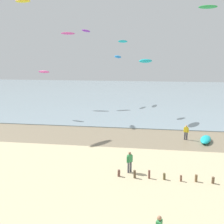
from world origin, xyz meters
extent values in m
cube|color=#84755B|center=(0.00, 20.39, 0.00)|extent=(120.00, 7.45, 0.01)
cube|color=#7F939E|center=(0.00, 59.11, 0.05)|extent=(160.00, 70.00, 0.10)
cylinder|color=brown|center=(0.43, 10.13, 0.26)|extent=(0.22, 0.21, 0.53)
cylinder|color=brown|center=(1.65, 10.03, 0.31)|extent=(0.20, 0.21, 0.64)
cylinder|color=brown|center=(2.74, 10.13, 0.32)|extent=(0.17, 0.19, 0.65)
cylinder|color=brown|center=(3.86, 10.11, 0.25)|extent=(0.21, 0.20, 0.51)
cylinder|color=brown|center=(5.07, 10.00, 0.23)|extent=(0.17, 0.15, 0.47)
cylinder|color=brown|center=(6.17, 10.10, 0.27)|extent=(0.19, 0.21, 0.54)
cylinder|color=brown|center=(7.33, 9.99, 0.24)|extent=(0.20, 0.22, 0.50)
cylinder|color=#383842|center=(6.59, 20.35, 0.44)|extent=(0.16, 0.16, 0.88)
cylinder|color=#383842|center=(6.80, 20.28, 0.44)|extent=(0.16, 0.16, 0.88)
cube|color=yellow|center=(6.69, 20.31, 1.18)|extent=(0.41, 0.32, 0.60)
sphere|color=tan|center=(6.69, 20.31, 1.60)|extent=(0.22, 0.22, 0.22)
cylinder|color=yellow|center=(6.47, 20.39, 1.13)|extent=(0.09, 0.09, 0.52)
cylinder|color=yellow|center=(6.92, 20.24, 1.13)|extent=(0.09, 0.09, 0.52)
cylinder|color=#4C4C56|center=(1.27, 11.04, 0.44)|extent=(0.16, 0.16, 0.88)
cylinder|color=#4C4C56|center=(1.10, 10.90, 0.44)|extent=(0.16, 0.16, 0.88)
cube|color=#338C4C|center=(1.19, 10.97, 1.18)|extent=(0.42, 0.40, 0.60)
sphere|color=brown|center=(1.19, 10.97, 1.60)|extent=(0.22, 0.22, 0.22)
cylinder|color=#338C4C|center=(1.37, 11.12, 1.13)|extent=(0.09, 0.09, 0.52)
cylinder|color=#338C4C|center=(1.00, 10.81, 1.13)|extent=(0.09, 0.09, 0.52)
sphere|color=#9E7051|center=(3.24, 2.76, 1.60)|extent=(0.22, 0.22, 0.22)
cylinder|color=#338C4C|center=(3.32, 2.98, 1.13)|extent=(0.09, 0.09, 0.52)
ellipsoid|color=#19B2B7|center=(8.73, 19.81, 0.29)|extent=(1.85, 3.09, 0.58)
ellipsoid|color=#19B2B7|center=(-1.82, 33.18, 11.48)|extent=(1.80, 2.08, 0.52)
ellipsoid|color=#2384D1|center=(-3.78, 42.65, 9.19)|extent=(1.67, 3.20, 0.75)
ellipsoid|color=purple|center=(-9.75, 41.62, 14.00)|extent=(1.79, 2.77, 0.67)
ellipsoid|color=#E54C99|center=(-12.37, 38.60, 13.30)|extent=(2.69, 1.93, 0.57)
ellipsoid|color=yellow|center=(-20.74, 38.90, 19.07)|extent=(2.89, 1.08, 0.66)
ellipsoid|color=green|center=(12.23, 42.11, 17.78)|extent=(3.31, 1.26, 0.77)
ellipsoid|color=#E54C99|center=(-12.93, 28.31, 6.96)|extent=(2.15, 1.33, 0.52)
ellipsoid|color=#19B2B7|center=(1.86, 29.05, 8.55)|extent=(2.47, 3.50, 0.56)
camera|label=1|loc=(2.64, -8.31, 8.91)|focal=41.66mm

